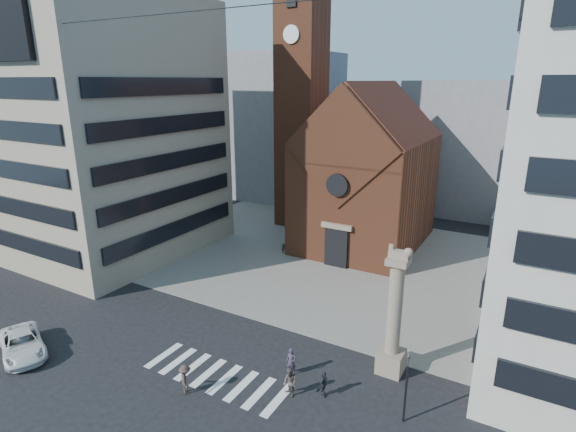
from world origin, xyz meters
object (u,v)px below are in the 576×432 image
(pedestrian_2, at_px, (323,384))
(traffic_light, at_px, (406,386))
(lion_column, at_px, (394,324))
(pedestrian_1, at_px, (290,383))
(scooter_0, at_px, (284,247))
(white_car, at_px, (22,344))
(pedestrian_0, at_px, (291,362))

(pedestrian_2, bearing_deg, traffic_light, -83.44)
(lion_column, xyz_separation_m, pedestrian_1, (-4.49, -5.29, -2.54))
(lion_column, distance_m, scooter_0, 22.67)
(pedestrian_1, relative_size, pedestrian_2, 1.13)
(pedestrian_2, bearing_deg, scooter_0, 38.78)
(lion_column, xyz_separation_m, pedestrian_2, (-2.76, -4.31, -2.64))
(lion_column, relative_size, traffic_light, 2.02)
(lion_column, relative_size, white_car, 1.58)
(pedestrian_1, bearing_deg, pedestrian_0, 144.50)
(pedestrian_0, distance_m, scooter_0, 21.64)
(scooter_0, bearing_deg, white_car, -127.56)
(scooter_0, bearing_deg, pedestrian_0, -83.30)
(traffic_light, xyz_separation_m, white_car, (-24.52, -6.65, -1.53))
(pedestrian_1, bearing_deg, lion_column, 77.32)
(pedestrian_0, distance_m, pedestrian_2, 2.81)
(lion_column, xyz_separation_m, traffic_light, (1.99, -4.00, -1.17))
(lion_column, relative_size, pedestrian_1, 4.72)
(pedestrian_1, bearing_deg, scooter_0, 148.77)
(lion_column, relative_size, pedestrian_0, 4.74)
(lion_column, height_order, traffic_light, lion_column)
(lion_column, distance_m, pedestrian_1, 7.39)
(scooter_0, bearing_deg, pedestrian_1, -83.71)
(white_car, height_order, pedestrian_1, pedestrian_1)
(pedestrian_0, height_order, scooter_0, pedestrian_0)
(white_car, relative_size, pedestrian_2, 3.37)
(lion_column, bearing_deg, pedestrian_1, -130.28)
(white_car, relative_size, scooter_0, 3.05)
(white_car, height_order, pedestrian_2, pedestrian_2)
(lion_column, distance_m, pedestrian_0, 6.91)
(white_car, bearing_deg, pedestrian_1, -49.24)
(white_car, distance_m, pedestrian_0, 18.56)
(pedestrian_0, bearing_deg, pedestrian_2, -25.80)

